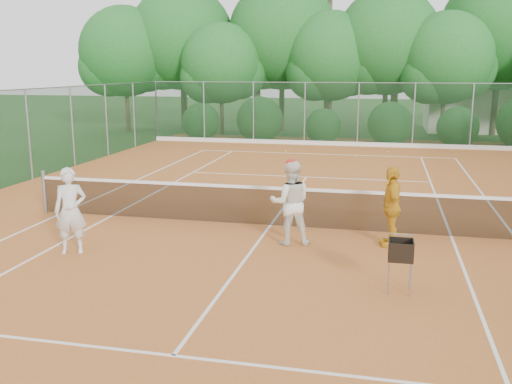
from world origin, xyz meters
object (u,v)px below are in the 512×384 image
at_px(player_white, 71,211).
at_px(player_yellow, 391,206).
at_px(player_center_grp, 290,202).
at_px(ball_hopper, 401,251).

xyz_separation_m(player_white, player_yellow, (6.28, 1.90, -0.03)).
distance_m(player_center_grp, player_yellow, 2.10).
distance_m(player_white, player_yellow, 6.56).
height_order(player_yellow, ball_hopper, player_yellow).
xyz_separation_m(player_center_grp, player_yellow, (2.07, 0.35, -0.06)).
height_order(player_white, ball_hopper, player_white).
height_order(player_center_grp, ball_hopper, player_center_grp).
bearing_deg(player_center_grp, player_yellow, 9.52).
bearing_deg(player_center_grp, player_white, -159.73).
distance_m(player_center_grp, ball_hopper, 3.17).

